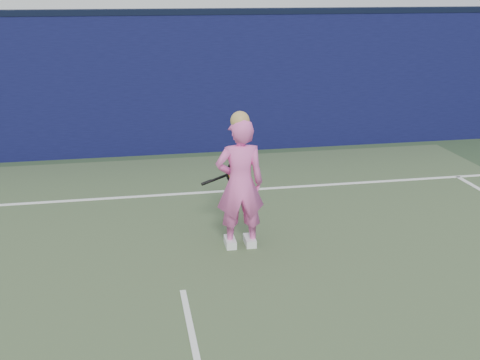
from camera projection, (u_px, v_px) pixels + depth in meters
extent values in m
plane|color=#2E4228|center=(194.00, 346.00, 5.24)|extent=(80.00, 80.00, 0.00)
cube|color=#0C0E38|center=(151.00, 86.00, 10.93)|extent=(24.00, 0.40, 2.50)
cube|color=black|center=(148.00, 12.00, 10.53)|extent=(24.00, 0.42, 0.10)
imported|color=#FF63BF|center=(240.00, 184.00, 7.02)|extent=(0.58, 0.39, 1.57)
sphere|color=tan|center=(240.00, 121.00, 6.79)|extent=(0.22, 0.22, 0.22)
cube|color=white|center=(250.00, 241.00, 7.27)|extent=(0.13, 0.28, 0.10)
cube|color=white|center=(230.00, 242.00, 7.23)|extent=(0.13, 0.28, 0.10)
torus|color=black|center=(238.00, 172.00, 7.46)|extent=(0.33, 0.17, 0.34)
torus|color=#F1A916|center=(238.00, 172.00, 7.46)|extent=(0.27, 0.13, 0.28)
cylinder|color=beige|center=(238.00, 172.00, 7.46)|extent=(0.27, 0.12, 0.27)
cylinder|color=black|center=(218.00, 178.00, 7.43)|extent=(0.31, 0.09, 0.11)
cylinder|color=black|center=(206.00, 183.00, 7.42)|extent=(0.14, 0.07, 0.07)
cube|color=white|center=(163.00, 195.00, 8.98)|extent=(11.00, 0.08, 0.01)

